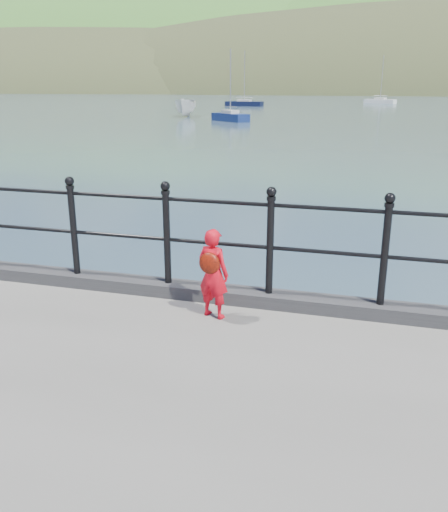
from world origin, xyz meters
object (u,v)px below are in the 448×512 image
(railing, at_px, (217,230))
(sailboat_deep, at_px, (380,101))
(launch_white, at_px, (186,108))
(sailboat_left, at_px, (244,104))
(sailboat_port, at_px, (230,117))
(child, at_px, (213,273))

(railing, distance_m, sailboat_deep, 94.31)
(railing, xyz_separation_m, launch_white, (-17.93, 49.18, -0.88))
(launch_white, distance_m, sailboat_left, 28.18)
(railing, height_order, launch_white, railing)
(sailboat_deep, relative_size, sailboat_port, 1.23)
(launch_white, bearing_deg, child, -78.68)
(sailboat_left, bearing_deg, child, -70.94)
(child, bearing_deg, launch_white, -53.67)
(launch_white, bearing_deg, sailboat_port, -48.42)
(railing, bearing_deg, sailboat_port, 104.98)
(railing, relative_size, launch_white, 3.71)
(railing, bearing_deg, child, -78.68)
(sailboat_left, height_order, sailboat_port, sailboat_left)
(launch_white, bearing_deg, sailboat_left, 82.78)
(sailboat_left, bearing_deg, sailboat_port, -72.86)
(sailboat_port, bearing_deg, railing, -35.26)
(railing, relative_size, sailboat_deep, 2.27)
(railing, height_order, child, railing)
(child, relative_size, launch_white, 0.20)
(child, distance_m, sailboat_left, 80.05)
(railing, height_order, sailboat_left, sailboat_left)
(child, bearing_deg, sailboat_left, -60.10)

